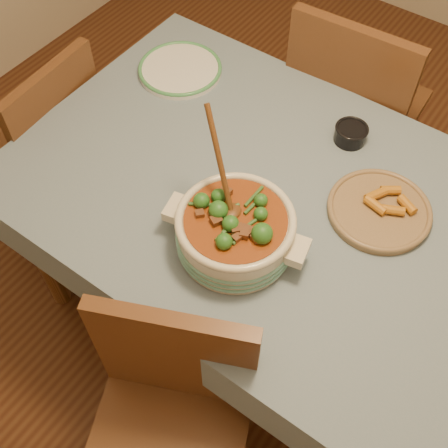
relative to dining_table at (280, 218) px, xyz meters
The scene contains 9 objects.
floor 0.66m from the dining_table, ahead, with size 4.50×4.50×0.00m, color #432113.
dining_table is the anchor object (origin of this frame).
stew_casserole 0.28m from the dining_table, 95.71° to the right, with size 0.41×0.37×0.38m.
white_plate 0.67m from the dining_table, 155.51° to the left, with size 0.38×0.38×0.03m.
condiment_bowl 0.36m from the dining_table, 82.32° to the left, with size 0.11×0.11×0.06m.
fried_plate 0.30m from the dining_table, 25.31° to the left, with size 0.31×0.31×0.05m.
chair_far 0.69m from the dining_table, 97.97° to the left, with size 0.49×0.49×0.99m.
chair_near 0.67m from the dining_table, 83.64° to the right, with size 0.56×0.56×0.91m.
chair_left 0.99m from the dining_table, behind, with size 0.44×0.44×0.88m.
Camera 1 is at (0.46, -0.93, 2.07)m, focal length 45.00 mm.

